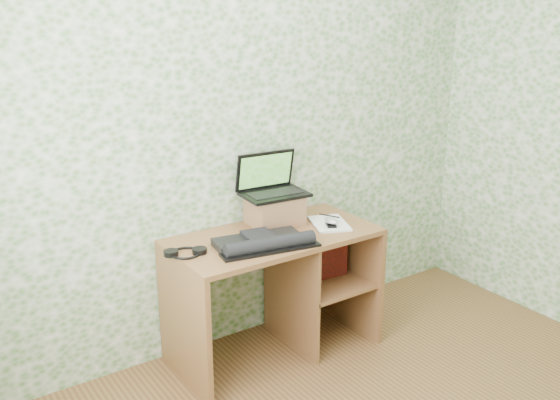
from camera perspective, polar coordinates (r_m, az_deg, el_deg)
wall_back at (r=3.66m, az=-3.29°, el=6.35°), size 3.50×0.00×3.50m
desk at (r=3.72m, az=0.20°, el=-6.67°), size 1.20×0.60×0.75m
riser at (r=3.70m, az=-0.49°, el=-0.92°), size 0.31×0.27×0.18m
laptop at (r=3.68m, az=-0.84°, el=1.42°), size 0.39×0.29×0.25m
keyboard at (r=3.38m, az=-1.53°, el=-3.85°), size 0.56×0.36×0.08m
headphones at (r=3.32m, az=-8.65°, el=-4.77°), size 0.22×0.21×0.03m
notepad at (r=3.72m, az=4.53°, el=-2.16°), size 0.29×0.34×0.01m
mouse at (r=3.67m, az=4.70°, el=-2.07°), size 0.11×0.12×0.04m
pen at (r=3.83m, az=4.53°, el=-1.44°), size 0.07×0.12×0.01m
red_box at (r=3.85m, az=4.35°, el=-4.95°), size 0.25×0.10×0.30m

